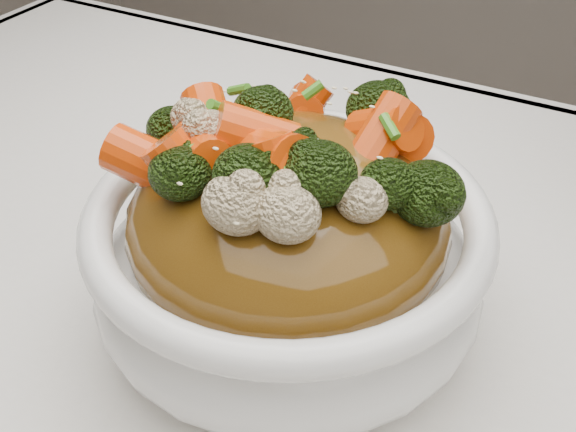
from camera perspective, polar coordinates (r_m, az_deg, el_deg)
The scene contains 8 objects.
tablecloth at distance 0.44m, azimuth 2.31°, elevation -13.02°, with size 1.20×0.80×0.04m, color white.
bowl at distance 0.41m, azimuth 0.00°, elevation -3.93°, with size 0.24×0.24×0.09m, color white, non-canonical shape.
sauce_base at distance 0.39m, azimuth 0.00°, elevation -0.38°, with size 0.19×0.19×0.10m, color #57370E.
carrots at distance 0.36m, azimuth 0.00°, elevation 8.37°, with size 0.19×0.19×0.05m, color #D43F06, non-canonical shape.
broccoli at distance 0.36m, azimuth 0.00°, elevation 8.22°, with size 0.19×0.19×0.05m, color black, non-canonical shape.
cauliflower at distance 0.36m, azimuth 0.00°, elevation 7.91°, with size 0.19×0.19×0.04m, color beige, non-canonical shape.
scallions at distance 0.36m, azimuth 0.00°, elevation 8.53°, with size 0.14×0.14×0.02m, color #3D841E, non-canonical shape.
sesame_seeds at distance 0.36m, azimuth 0.00°, elevation 8.53°, with size 0.17×0.17×0.01m, color beige, non-canonical shape.
Camera 1 is at (0.12, -0.26, 1.07)m, focal length 42.00 mm.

